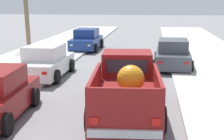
% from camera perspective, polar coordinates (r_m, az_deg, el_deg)
% --- Properties ---
extents(curb_left, '(0.16, 60.00, 0.10)m').
position_cam_1_polar(curb_left, '(16.10, -14.94, -1.37)').
color(curb_left, silver).
rests_on(curb_left, ground).
extents(curb_right, '(0.16, 60.00, 0.10)m').
position_cam_1_polar(curb_right, '(15.15, 15.68, -2.23)').
color(curb_right, silver).
rests_on(curb_right, ground).
extents(pickup_truck, '(2.45, 5.32, 1.80)m').
position_cam_1_polar(pickup_truck, '(10.81, 2.49, -3.28)').
color(pickup_truck, maroon).
rests_on(pickup_truck, ground).
extents(car_left_near, '(2.06, 4.28, 1.54)m').
position_cam_1_polar(car_left_near, '(24.88, -4.32, 5.09)').
color(car_left_near, navy).
rests_on(car_left_near, ground).
extents(car_right_near, '(2.15, 4.32, 1.54)m').
position_cam_1_polar(car_right_near, '(18.47, 10.24, 2.59)').
color(car_right_near, '#474C56').
rests_on(car_right_near, ground).
extents(car_right_mid, '(2.05, 4.27, 1.54)m').
position_cam_1_polar(car_right_mid, '(16.24, -11.19, 1.30)').
color(car_right_mid, silver).
rests_on(car_right_mid, ground).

